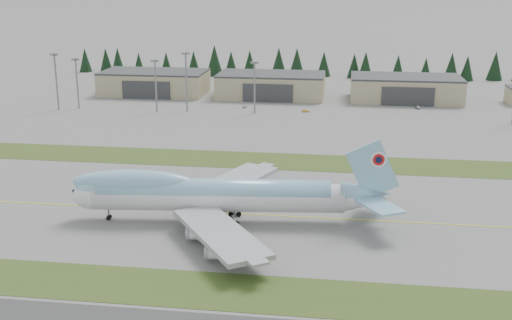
# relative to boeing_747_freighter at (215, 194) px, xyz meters

# --- Properties ---
(ground) EXTENTS (7000.00, 7000.00, 0.00)m
(ground) POSITION_rel_boeing_747_freighter_xyz_m (9.47, 5.25, -6.44)
(ground) COLOR #5E5E5C
(ground) RESTS_ON ground
(grass_strip_near) EXTENTS (400.00, 14.00, 0.08)m
(grass_strip_near) POSITION_rel_boeing_747_freighter_xyz_m (9.47, -32.75, -6.44)
(grass_strip_near) COLOR #3A4F1C
(grass_strip_near) RESTS_ON ground
(grass_strip_far) EXTENTS (400.00, 18.00, 0.08)m
(grass_strip_far) POSITION_rel_boeing_747_freighter_xyz_m (9.47, 50.25, -6.44)
(grass_strip_far) COLOR #3A4F1C
(grass_strip_far) RESTS_ON ground
(taxiway_line_main) EXTENTS (400.00, 0.40, 0.02)m
(taxiway_line_main) POSITION_rel_boeing_747_freighter_xyz_m (9.47, 5.25, -6.44)
(taxiway_line_main) COLOR yellow
(taxiway_line_main) RESTS_ON ground
(boeing_747_freighter) EXTENTS (74.31, 63.75, 19.54)m
(boeing_747_freighter) POSITION_rel_boeing_747_freighter_xyz_m (0.00, 0.00, 0.00)
(boeing_747_freighter) COLOR white
(boeing_747_freighter) RESTS_ON ground
(hangar_left) EXTENTS (48.00, 26.60, 10.80)m
(hangar_left) POSITION_rel_boeing_747_freighter_xyz_m (-60.53, 155.15, -1.05)
(hangar_left) COLOR tan
(hangar_left) RESTS_ON ground
(hangar_center) EXTENTS (48.00, 26.60, 10.80)m
(hangar_center) POSITION_rel_boeing_747_freighter_xyz_m (-5.53, 155.15, -1.05)
(hangar_center) COLOR tan
(hangar_center) RESTS_ON ground
(hangar_right) EXTENTS (48.00, 26.60, 10.80)m
(hangar_right) POSITION_rel_boeing_747_freighter_xyz_m (54.47, 155.15, -1.05)
(hangar_right) COLOR tan
(hangar_right) RESTS_ON ground
(floodlight_masts) EXTENTS (183.10, 7.90, 24.20)m
(floodlight_masts) POSITION_rel_boeing_747_freighter_xyz_m (-27.66, 116.07, 9.23)
(floodlight_masts) COLOR gray
(floodlight_masts) RESTS_ON ground
(service_vehicle_a) EXTENTS (1.58, 3.42, 1.13)m
(service_vehicle_a) POSITION_rel_boeing_747_freighter_xyz_m (-13.66, 129.10, -6.44)
(service_vehicle_a) COLOR silver
(service_vehicle_a) RESTS_ON ground
(service_vehicle_b) EXTENTS (3.18, 1.20, 1.04)m
(service_vehicle_b) POSITION_rel_boeing_747_freighter_xyz_m (12.41, 123.51, -6.44)
(service_vehicle_b) COLOR gold
(service_vehicle_b) RESTS_ON ground
(service_vehicle_c) EXTENTS (1.94, 4.12, 1.16)m
(service_vehicle_c) POSITION_rel_boeing_747_freighter_xyz_m (58.36, 136.55, -6.44)
(service_vehicle_c) COLOR #99989D
(service_vehicle_c) RESTS_ON ground
(conifer_belt) EXTENTS (268.52, 15.04, 16.99)m
(conifer_belt) POSITION_rel_boeing_747_freighter_xyz_m (9.16, 217.83, 0.65)
(conifer_belt) COLOR black
(conifer_belt) RESTS_ON ground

